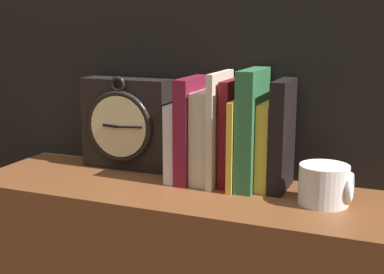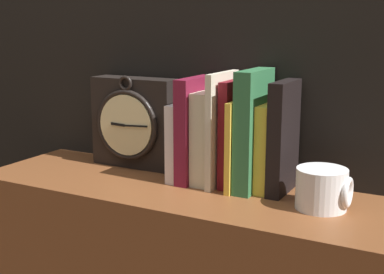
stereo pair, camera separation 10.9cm
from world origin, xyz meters
TOP-DOWN VIEW (x-y plane):
  - clock at (-0.21, 0.10)m, footprint 0.21×0.08m
  - book_slot0_white at (-0.06, 0.07)m, footprint 0.03×0.13m
  - book_slot1_maroon at (-0.03, 0.07)m, footprint 0.03×0.14m
  - book_slot2_cream at (0.01, 0.07)m, footprint 0.04×0.13m
  - book_slot3_cream at (0.04, 0.07)m, footprint 0.01×0.14m
  - book_slot4_maroon at (0.06, 0.08)m, footprint 0.02×0.12m
  - book_slot5_yellow at (0.08, 0.06)m, footprint 0.01×0.14m
  - book_slot6_green at (0.11, 0.07)m, footprint 0.04×0.13m
  - book_slot7_yellow at (0.14, 0.08)m, footprint 0.03×0.11m
  - book_slot8_black at (0.17, 0.07)m, footprint 0.03×0.12m
  - mug at (0.27, 0.01)m, footprint 0.10×0.10m

SIDE VIEW (x-z plane):
  - mug at x=0.27m, z-range 0.87..0.95m
  - book_slot0_white at x=-0.06m, z-range 0.87..1.04m
  - book_slot7_yellow at x=0.14m, z-range 0.87..1.05m
  - book_slot5_yellow at x=0.08m, z-range 0.87..1.06m
  - book_slot2_cream at x=0.01m, z-range 0.87..1.07m
  - clock at x=-0.21m, z-range 0.87..1.09m
  - book_slot4_maroon at x=0.06m, z-range 0.87..1.09m
  - book_slot1_maroon at x=-0.03m, z-range 0.87..1.10m
  - book_slot8_black at x=0.17m, z-range 0.87..1.10m
  - book_slot3_cream at x=0.04m, z-range 0.87..1.11m
  - book_slot6_green at x=0.11m, z-range 0.87..1.12m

